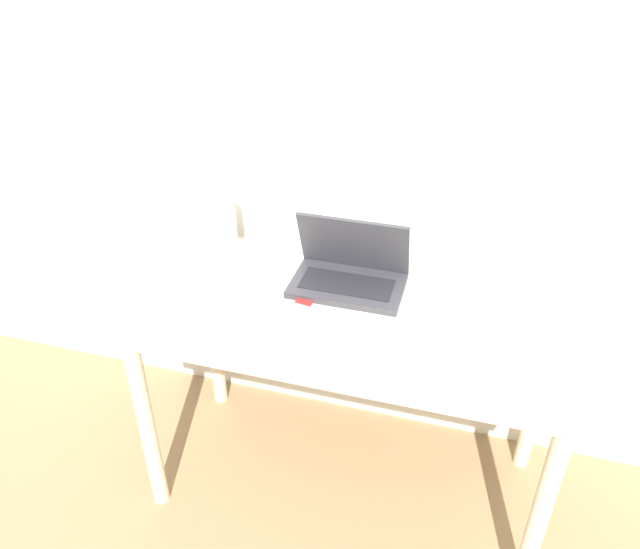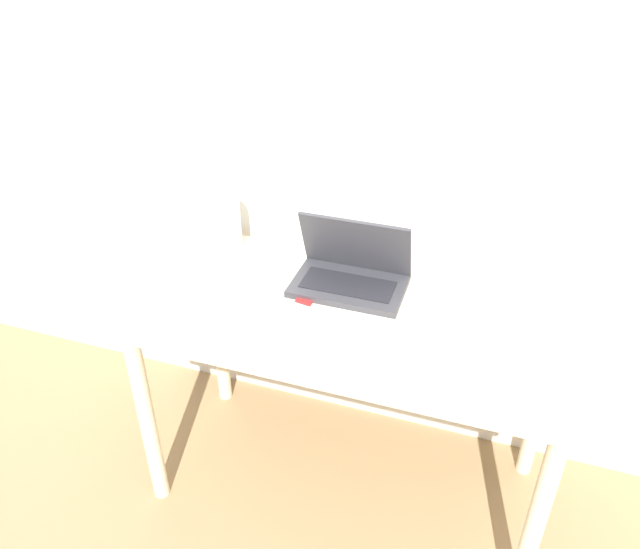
# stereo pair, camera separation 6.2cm
# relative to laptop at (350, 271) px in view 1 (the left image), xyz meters

# --- Properties ---
(wall_back) EXTENTS (6.00, 0.05, 2.50)m
(wall_back) POSITION_rel_laptop_xyz_m (0.04, 0.23, 0.49)
(wall_back) COLOR silver
(wall_back) RESTS_ON ground_plane
(desk) EXTENTS (1.24, 0.59, 0.71)m
(desk) POSITION_rel_laptop_xyz_m (0.04, -0.13, -0.15)
(desk) COLOR beige
(desk) RESTS_ON ground_plane
(laptop) EXTENTS (0.32, 0.21, 0.21)m
(laptop) POSITION_rel_laptop_xyz_m (0.00, 0.00, 0.00)
(laptop) COLOR #333338
(laptop) RESTS_ON desk
(keyboard) EXTENTS (0.49, 0.20, 0.02)m
(keyboard) POSITION_rel_laptop_xyz_m (-0.11, -0.22, -0.04)
(keyboard) COLOR white
(keyboard) RESTS_ON desk
(mouse) EXTENTS (0.07, 0.09, 0.03)m
(mouse) POSITION_rel_laptop_xyz_m (0.22, -0.24, -0.03)
(mouse) COLOR white
(mouse) RESTS_ON desk
(vase) EXTENTS (0.12, 0.12, 0.29)m
(vase) POSITION_rel_laptop_xyz_m (-0.44, 0.06, 0.09)
(vase) COLOR silver
(vase) RESTS_ON desk
(mp3_player) EXTENTS (0.05, 0.06, 0.01)m
(mp3_player) POSITION_rel_laptop_xyz_m (-0.10, -0.14, -0.04)
(mp3_player) COLOR red
(mp3_player) RESTS_ON desk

